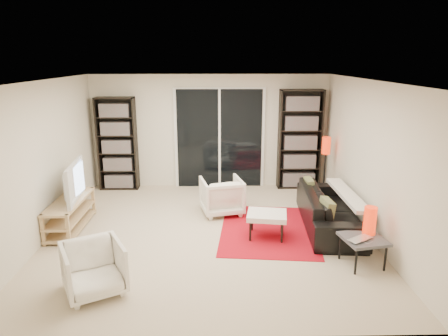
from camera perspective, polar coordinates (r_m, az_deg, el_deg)
The scene contains 20 objects.
floor at distance 6.51m, azimuth -2.17°, elevation -9.24°, with size 5.00×5.00×0.00m, color beige.
wall_back at distance 8.55m, azimuth -2.00°, elevation 5.21°, with size 5.00×0.02×2.40m, color beige.
wall_front at distance 3.74m, azimuth -2.95°, elevation -8.52°, with size 5.00×0.02×2.40m, color beige.
wall_left at distance 6.65m, azimuth -24.38°, elevation 0.84°, with size 0.02×5.00×2.40m, color beige.
wall_right at distance 6.56m, azimuth 20.13°, elevation 1.10°, with size 0.02×5.00×2.40m, color beige.
ceiling at distance 5.93m, azimuth -2.41°, elevation 12.36°, with size 5.00×5.00×0.02m, color white.
sliding_door at distance 8.54m, azimuth -0.65°, elevation 4.19°, with size 1.92×0.08×2.16m.
bookshelf_left at distance 8.68m, azimuth -15.00°, elevation 3.33°, with size 0.80×0.30×1.95m.
bookshelf_right at distance 8.60m, azimuth 10.79°, elevation 3.99°, with size 0.90×0.30×2.10m.
tv_stand at distance 7.03m, azimuth -21.09°, elevation -6.07°, with size 0.43×1.35×0.50m.
tv at distance 6.85m, azimuth -21.37°, elevation -1.85°, with size 1.06×0.14×0.61m, color black.
rug at distance 6.65m, azimuth 6.29°, elevation -8.72°, with size 1.51×2.05×0.01m, color #B30A18.
sofa at distance 6.86m, azimuth 14.85°, elevation -5.66°, with size 2.11×0.82×0.62m, color black.
armchair_back at distance 7.18m, azimuth -0.34°, elevation -3.99°, with size 0.70×0.72×0.66m, color white.
armchair_front at distance 5.11m, azimuth -18.11°, elevation -13.51°, with size 0.67×0.68×0.62m, color white.
ottoman at distance 6.27m, azimuth 6.14°, elevation -6.86°, with size 0.67×0.58×0.40m.
side_table at distance 5.74m, azimuth 19.27°, elevation -9.74°, with size 0.62×0.62×0.40m.
laptop at distance 5.60m, azimuth 19.29°, elevation -9.77°, with size 0.35×0.23×0.03m, color silver.
table_lamp at distance 5.80m, azimuth 20.11°, elevation -7.05°, with size 0.17×0.17×0.38m, color red.
floor_lamp at distance 8.08m, azimuth 14.33°, elevation 2.15°, with size 0.19×0.19×1.24m.
Camera 1 is at (0.12, -5.92, 2.72)m, focal length 32.00 mm.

